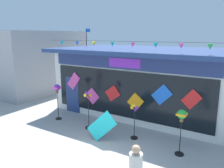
# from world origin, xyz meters

# --- Properties ---
(ground_plane) EXTENTS (80.00, 80.00, 0.00)m
(ground_plane) POSITION_xyz_m (0.00, 0.00, 0.00)
(ground_plane) COLOR #ADAAA5
(kite_shop_building) EXTENTS (9.60, 6.00, 4.70)m
(kite_shop_building) POSITION_xyz_m (-0.65, 6.43, 1.80)
(kite_shop_building) COLOR silver
(kite_shop_building) RESTS_ON ground_plane
(wind_spinner_far_left) EXTENTS (0.34, 0.34, 1.85)m
(wind_spinner_far_left) POSITION_xyz_m (-3.81, 2.53, 1.47)
(wind_spinner_far_left) COLOR black
(wind_spinner_far_left) RESTS_ON ground_plane
(wind_spinner_left) EXTENTS (0.35, 0.34, 1.79)m
(wind_spinner_left) POSITION_xyz_m (-1.74, 2.39, 1.08)
(wind_spinner_left) COLOR black
(wind_spinner_left) RESTS_ON ground_plane
(wind_spinner_center_left) EXTENTS (0.31, 0.30, 1.53)m
(wind_spinner_center_left) POSITION_xyz_m (0.54, 2.56, 0.87)
(wind_spinner_center_left) COLOR black
(wind_spinner_center_left) RESTS_ON ground_plane
(wind_spinner_center_right) EXTENTS (0.34, 0.34, 1.73)m
(wind_spinner_center_right) POSITION_xyz_m (2.54, 2.26, 1.36)
(wind_spinner_center_right) COLOR black
(wind_spinner_center_right) RESTS_ON ground_plane
(display_kite_on_ground) EXTENTS (1.33, 0.25, 1.33)m
(display_kite_on_ground) POSITION_xyz_m (-0.47, 1.65, 0.67)
(display_kite_on_ground) COLOR #19B7BC
(display_kite_on_ground) RESTS_ON ground_plane
(neighbour_building) EXTENTS (6.51, 7.22, 4.56)m
(neighbour_building) POSITION_xyz_m (-10.97, 6.51, 2.28)
(neighbour_building) COLOR #99999E
(neighbour_building) RESTS_ON ground_plane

